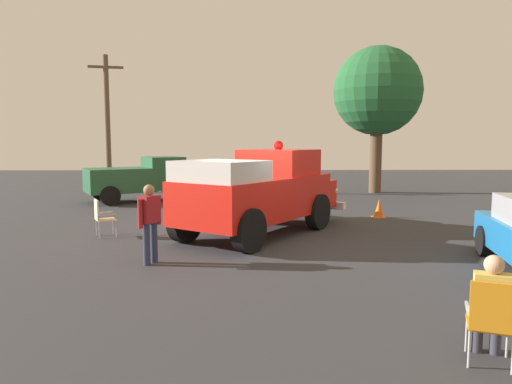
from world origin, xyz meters
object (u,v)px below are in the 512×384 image
at_px(spectator_seated, 491,304).
at_px(spectator_standing, 150,219).
at_px(oak_tree_left, 377,92).
at_px(lawn_chair_spare, 101,215).
at_px(lawn_chair_near_truck, 492,317).
at_px(vintage_fire_truck, 261,191).
at_px(utility_pole, 107,122).
at_px(parked_pickup, 144,178).
at_px(traffic_cone, 379,209).

xyz_separation_m(spectator_seated, spectator_standing, (4.42, 4.85, 0.27)).
height_order(spectator_seated, oak_tree_left, oak_tree_left).
bearing_deg(lawn_chair_spare, lawn_chair_near_truck, -137.70).
bearing_deg(vintage_fire_truck, lawn_chair_near_truck, -162.69).
height_order(lawn_chair_near_truck, lawn_chair_spare, same).
bearing_deg(utility_pole, vintage_fire_truck, -145.81).
xyz_separation_m(parked_pickup, lawn_chair_spare, (-7.65, -0.58, -0.40)).
relative_size(vintage_fire_truck, spectator_standing, 3.65).
xyz_separation_m(oak_tree_left, utility_pole, (0.59, 13.51, -1.43)).
distance_m(lawn_chair_spare, oak_tree_left, 15.54).
distance_m(vintage_fire_truck, spectator_standing, 3.96).
height_order(lawn_chair_spare, oak_tree_left, oak_tree_left).
relative_size(vintage_fire_truck, utility_pole, 0.89).
height_order(vintage_fire_truck, lawn_chair_near_truck, vintage_fire_truck).
xyz_separation_m(vintage_fire_truck, traffic_cone, (2.69, -4.07, -0.89)).
bearing_deg(oak_tree_left, vintage_fire_truck, 149.87).
xyz_separation_m(spectator_seated, oak_tree_left, (17.97, -3.59, 4.31)).
distance_m(oak_tree_left, utility_pole, 13.59).
distance_m(parked_pickup, traffic_cone, 10.10).
xyz_separation_m(lawn_chair_near_truck, traffic_cone, (10.38, -1.67, -0.28)).
bearing_deg(lawn_chair_near_truck, lawn_chair_spare, 42.30).
bearing_deg(traffic_cone, oak_tree_left, -14.33).
relative_size(vintage_fire_truck, oak_tree_left, 0.85).
relative_size(vintage_fire_truck, lawn_chair_near_truck, 5.99).
bearing_deg(oak_tree_left, lawn_chair_spare, 136.07).
bearing_deg(parked_pickup, vintage_fire_truck, -146.28).
relative_size(lawn_chair_spare, utility_pole, 0.15).
xyz_separation_m(parked_pickup, traffic_cone, (-4.63, -8.95, -0.68)).
bearing_deg(spectator_seated, spectator_standing, 47.62).
relative_size(parked_pickup, oak_tree_left, 0.70).
bearing_deg(spectator_seated, parked_pickup, 26.22).
height_order(parked_pickup, lawn_chair_spare, parked_pickup).
xyz_separation_m(spectator_seated, traffic_cone, (10.26, -1.62, -0.39)).
xyz_separation_m(parked_pickup, spectator_seated, (-14.89, -7.33, -0.29)).
bearing_deg(vintage_fire_truck, traffic_cone, -56.54).
height_order(lawn_chair_near_truck, spectator_seated, spectator_seated).
height_order(vintage_fire_truck, oak_tree_left, oak_tree_left).
bearing_deg(lawn_chair_near_truck, utility_pole, 27.83).
relative_size(lawn_chair_spare, spectator_seated, 0.79).
relative_size(spectator_standing, utility_pole, 0.24).
relative_size(vintage_fire_truck, lawn_chair_spare, 5.99).
bearing_deg(parked_pickup, traffic_cone, -117.35).
distance_m(lawn_chair_spare, spectator_standing, 3.42).
height_order(spectator_seated, utility_pole, utility_pole).
bearing_deg(spectator_seated, vintage_fire_truck, 17.93).
relative_size(lawn_chair_spare, traffic_cone, 1.61).
relative_size(parked_pickup, spectator_standing, 3.03).
bearing_deg(oak_tree_left, utility_pole, 87.49).
xyz_separation_m(vintage_fire_truck, spectator_seated, (-7.57, -2.45, -0.50)).
bearing_deg(lawn_chair_near_truck, parked_pickup, 25.87).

